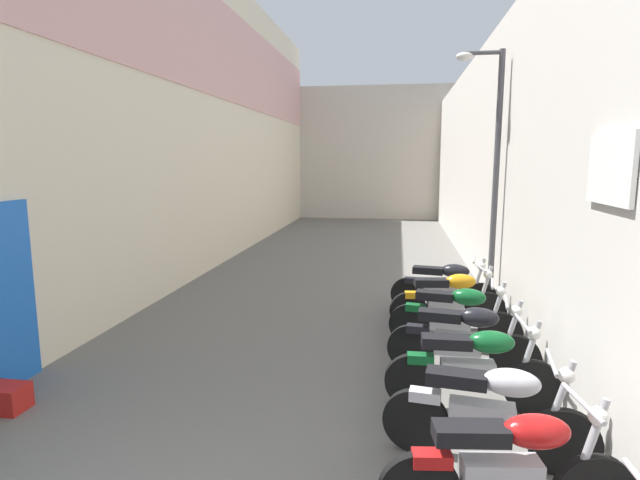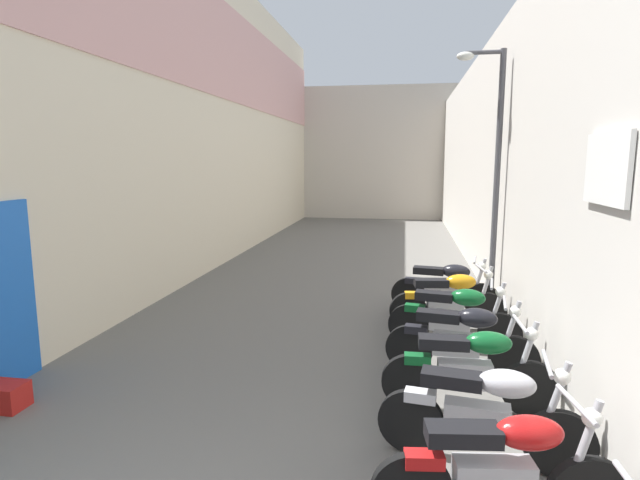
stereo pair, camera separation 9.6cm
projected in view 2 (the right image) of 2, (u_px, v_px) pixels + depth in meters
The scene contains 13 objects.
ground_plane at pixel (332, 287), 10.74m from camera, with size 37.59×37.59×0.00m, color #66635E.
building_left at pixel (211, 114), 12.60m from camera, with size 0.45×21.59×7.52m.
building_right at pixel (487, 164), 11.74m from camera, with size 0.45×21.59×5.17m.
building_far_end at pixel (374, 153), 23.71m from camera, with size 9.29×2.00×5.94m, color beige.
motorcycle_second at pixel (502, 469), 3.60m from camera, with size 1.84×0.58×1.04m.
motorcycle_third at pixel (484, 411), 4.42m from camera, with size 1.84×0.58×1.04m.
motorcycle_fourth at pixel (470, 367), 5.36m from camera, with size 1.85×0.58×1.04m.
motorcycle_fifth at pixel (461, 339), 6.21m from camera, with size 1.84×0.58×1.04m.
motorcycle_sixth at pixel (454, 316), 7.13m from camera, with size 1.84×0.58×1.04m.
motorcycle_seventh at pixel (449, 299), 7.98m from camera, with size 1.84×0.58×1.04m.
motorcycle_eighth at pixel (445, 286), 8.78m from camera, with size 1.84×0.58×1.04m.
plastic_crate at pixel (4, 396), 5.48m from camera, with size 0.44×0.32×0.28m, color red.
street_lamp at pixel (492, 163), 8.48m from camera, with size 0.79×0.18×4.45m.
Camera 2 is at (1.47, -1.55, 2.67)m, focal length 28.41 mm.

